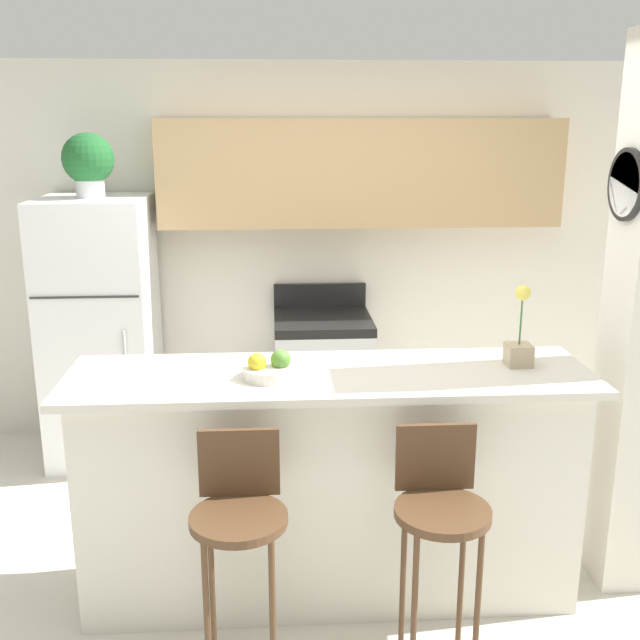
# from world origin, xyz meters

# --- Properties ---
(ground_plane) EXTENTS (14.00, 14.00, 0.00)m
(ground_plane) POSITION_xyz_m (0.00, 0.00, 0.00)
(ground_plane) COLOR beige
(wall_back) EXTENTS (5.60, 0.38, 2.55)m
(wall_back) POSITION_xyz_m (0.14, 1.95, 1.50)
(wall_back) COLOR silver
(wall_back) RESTS_ON ground_plane
(counter_bar) EXTENTS (2.33, 0.65, 1.09)m
(counter_bar) POSITION_xyz_m (0.00, 0.00, 0.55)
(counter_bar) COLOR silver
(counter_bar) RESTS_ON ground_plane
(refrigerator) EXTENTS (0.67, 0.73, 1.71)m
(refrigerator) POSITION_xyz_m (-1.36, 1.61, 0.85)
(refrigerator) COLOR white
(refrigerator) RESTS_ON ground_plane
(stove_range) EXTENTS (0.64, 0.65, 1.07)m
(stove_range) POSITION_xyz_m (0.08, 1.66, 0.46)
(stove_range) COLOR silver
(stove_range) RESTS_ON ground_plane
(bar_stool_left) EXTENTS (0.38, 0.38, 1.01)m
(bar_stool_left) POSITION_xyz_m (-0.39, -0.53, 0.68)
(bar_stool_left) COLOR #4C331E
(bar_stool_left) RESTS_ON ground_plane
(bar_stool_right) EXTENTS (0.38, 0.38, 1.01)m
(bar_stool_right) POSITION_xyz_m (0.39, -0.53, 0.68)
(bar_stool_right) COLOR #4C331E
(bar_stool_right) RESTS_ON ground_plane
(potted_plant_on_fridge) EXTENTS (0.31, 0.31, 0.39)m
(potted_plant_on_fridge) POSITION_xyz_m (-1.36, 1.61, 1.93)
(potted_plant_on_fridge) COLOR silver
(potted_plant_on_fridge) RESTS_ON refrigerator
(orchid_vase) EXTENTS (0.11, 0.11, 0.37)m
(orchid_vase) POSITION_xyz_m (0.86, 0.05, 1.21)
(orchid_vase) COLOR tan
(orchid_vase) RESTS_ON counter_bar
(fruit_bowl) EXTENTS (0.23, 0.23, 0.12)m
(fruit_bowl) POSITION_xyz_m (-0.27, -0.05, 1.13)
(fruit_bowl) COLOR silver
(fruit_bowl) RESTS_ON counter_bar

